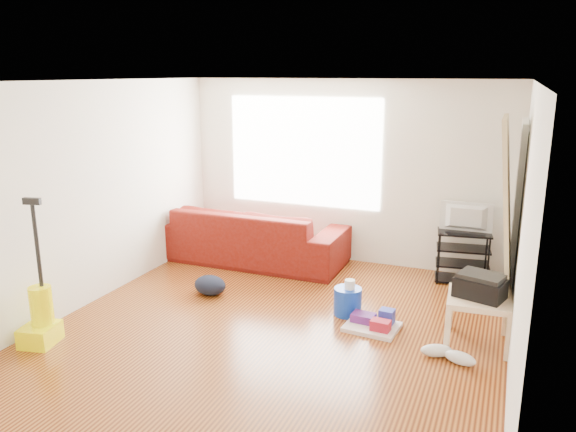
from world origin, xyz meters
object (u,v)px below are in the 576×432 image
at_px(sofa, 252,260).
at_px(side_table, 479,304).
at_px(bucket, 347,314).
at_px(backpack, 210,294).
at_px(tv_stand, 463,256).
at_px(vacuum, 40,317).
at_px(cleaning_tray, 374,323).

distance_m(sofa, side_table, 3.46).
xyz_separation_m(sofa, bucket, (1.76, -1.25, 0.00)).
bearing_deg(bucket, backpack, -177.93).
bearing_deg(tv_stand, side_table, -87.94).
distance_m(sofa, bucket, 2.16).
distance_m(backpack, vacuum, 1.95).
distance_m(side_table, bucket, 1.43).
distance_m(sofa, vacuum, 3.14).
distance_m(bucket, cleaning_tray, 0.43).
height_order(sofa, cleaning_tray, sofa).
xyz_separation_m(tv_stand, bucket, (-1.06, -1.52, -0.33)).
bearing_deg(side_table, bucket, 172.58).
distance_m(tv_stand, side_table, 1.72).
height_order(sofa, tv_stand, tv_stand).
distance_m(sofa, cleaning_tray, 2.59).
bearing_deg(backpack, bucket, 18.11).
distance_m(tv_stand, backpack, 3.18).
relative_size(side_table, vacuum, 0.44).
relative_size(bucket, cleaning_tray, 0.53).
relative_size(backpack, vacuum, 0.28).
height_order(backpack, vacuum, vacuum).
relative_size(tv_stand, side_table, 1.10).
xyz_separation_m(cleaning_tray, backpack, (-2.04, 0.18, -0.06)).
height_order(sofa, bucket, sofa).
bearing_deg(sofa, side_table, 155.44).
bearing_deg(tv_stand, bucket, -132.95).
xyz_separation_m(side_table, vacuum, (-3.95, -1.59, -0.14)).
bearing_deg(cleaning_tray, vacuum, -152.61).
bearing_deg(sofa, tv_stand, -174.52).
distance_m(side_table, cleaning_tray, 1.07).
xyz_separation_m(sofa, backpack, (0.07, -1.31, 0.00)).
bearing_deg(side_table, vacuum, -158.08).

